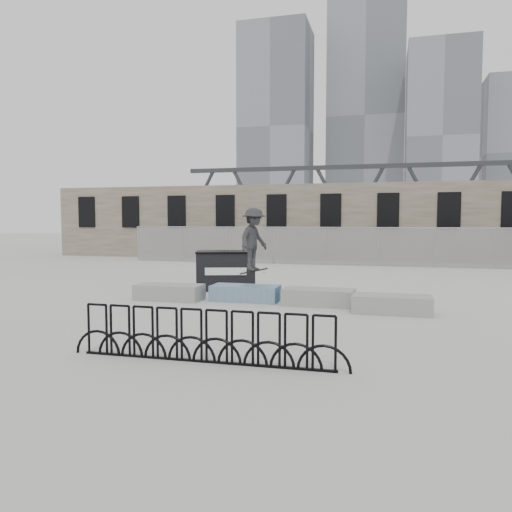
{
  "coord_description": "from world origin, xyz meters",
  "views": [
    {
      "loc": [
        3.25,
        -13.99,
        2.41
      ],
      "look_at": [
        -0.66,
        0.68,
        1.3
      ],
      "focal_mm": 35.0,
      "sensor_mm": 36.0,
      "label": 1
    }
  ],
  "objects_px": {
    "planter_center_left": "(245,292)",
    "planter_offset": "(392,303)",
    "dumpster": "(226,270)",
    "skateboarder": "(254,239)",
    "bike_rack": "(204,337)",
    "planter_center_right": "(319,296)",
    "planter_far_left": "(169,291)"
  },
  "relations": [
    {
      "from": "planter_far_left",
      "to": "planter_center_right",
      "type": "relative_size",
      "value": 1.0
    },
    {
      "from": "dumpster",
      "to": "bike_rack",
      "type": "bearing_deg",
      "value": -91.27
    },
    {
      "from": "planter_offset",
      "to": "dumpster",
      "type": "xyz_separation_m",
      "value": [
        -5.5,
        3.06,
        0.42
      ]
    },
    {
      "from": "planter_center_left",
      "to": "planter_center_right",
      "type": "xyz_separation_m",
      "value": [
        2.21,
        -0.21,
        0.0
      ]
    },
    {
      "from": "bike_rack",
      "to": "planter_offset",
      "type": "bearing_deg",
      "value": 60.37
    },
    {
      "from": "planter_far_left",
      "to": "bike_rack",
      "type": "xyz_separation_m",
      "value": [
        3.37,
        -5.93,
        0.19
      ]
    },
    {
      "from": "planter_center_right",
      "to": "planter_offset",
      "type": "xyz_separation_m",
      "value": [
        1.98,
        -0.69,
        0.0
      ]
    },
    {
      "from": "planter_center_left",
      "to": "bike_rack",
      "type": "relative_size",
      "value": 0.4
    },
    {
      "from": "planter_far_left",
      "to": "bike_rack",
      "type": "bearing_deg",
      "value": -60.37
    },
    {
      "from": "bike_rack",
      "to": "dumpster",
      "type": "bearing_deg",
      "value": 105.91
    },
    {
      "from": "planter_center_left",
      "to": "planter_center_right",
      "type": "bearing_deg",
      "value": -5.5
    },
    {
      "from": "planter_center_left",
      "to": "planter_center_right",
      "type": "relative_size",
      "value": 1.0
    },
    {
      "from": "planter_center_left",
      "to": "planter_center_right",
      "type": "distance_m",
      "value": 2.22
    },
    {
      "from": "dumpster",
      "to": "bike_rack",
      "type": "relative_size",
      "value": 0.47
    },
    {
      "from": "bike_rack",
      "to": "planter_far_left",
      "type": "bearing_deg",
      "value": 119.63
    },
    {
      "from": "dumpster",
      "to": "skateboarder",
      "type": "relative_size",
      "value": 1.21
    },
    {
      "from": "dumpster",
      "to": "bike_rack",
      "type": "distance_m",
      "value": 8.82
    },
    {
      "from": "planter_offset",
      "to": "planter_center_left",
      "type": "bearing_deg",
      "value": 167.83
    },
    {
      "from": "bike_rack",
      "to": "skateboarder",
      "type": "relative_size",
      "value": 2.6
    },
    {
      "from": "planter_center_left",
      "to": "planter_offset",
      "type": "height_order",
      "value": "same"
    },
    {
      "from": "planter_center_right",
      "to": "bike_rack",
      "type": "bearing_deg",
      "value": -100.28
    },
    {
      "from": "dumpster",
      "to": "skateboarder",
      "type": "distance_m",
      "value": 3.3
    },
    {
      "from": "bike_rack",
      "to": "skateboarder",
      "type": "height_order",
      "value": "skateboarder"
    },
    {
      "from": "skateboarder",
      "to": "planter_center_right",
      "type": "bearing_deg",
      "value": -64.25
    },
    {
      "from": "planter_center_left",
      "to": "dumpster",
      "type": "height_order",
      "value": "dumpster"
    },
    {
      "from": "planter_far_left",
      "to": "dumpster",
      "type": "bearing_deg",
      "value": 69.4
    },
    {
      "from": "planter_offset",
      "to": "skateboarder",
      "type": "relative_size",
      "value": 1.05
    },
    {
      "from": "planter_far_left",
      "to": "skateboarder",
      "type": "xyz_separation_m",
      "value": [
        2.65,
        -0.03,
        1.6
      ]
    },
    {
      "from": "planter_center_right",
      "to": "dumpster",
      "type": "distance_m",
      "value": 4.27
    },
    {
      "from": "bike_rack",
      "to": "planter_center_left",
      "type": "bearing_deg",
      "value": 99.87
    },
    {
      "from": "dumpster",
      "to": "planter_center_left",
      "type": "bearing_deg",
      "value": -75.75
    },
    {
      "from": "planter_far_left",
      "to": "bike_rack",
      "type": "height_order",
      "value": "bike_rack"
    }
  ]
}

